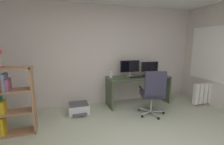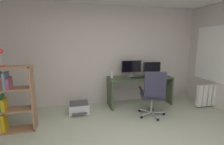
% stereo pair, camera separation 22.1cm
% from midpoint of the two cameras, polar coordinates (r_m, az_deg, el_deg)
% --- Properties ---
extents(wall_back, '(5.41, 0.10, 2.61)m').
position_cam_midpoint_polar(wall_back, '(4.40, -5.12, 5.94)').
color(wall_back, beige).
rests_on(wall_back, ground).
extents(window_pane, '(0.01, 1.35, 1.31)m').
position_cam_midpoint_polar(window_pane, '(4.86, 31.22, 5.58)').
color(window_pane, white).
extents(window_frame, '(0.02, 1.43, 1.39)m').
position_cam_midpoint_polar(window_frame, '(4.86, 31.17, 5.58)').
color(window_frame, white).
extents(desk, '(1.68, 0.61, 0.76)m').
position_cam_midpoint_polar(desk, '(4.41, 7.82, -3.85)').
color(desk, '#415036').
rests_on(desk, ground).
extents(monitor_main, '(0.54, 0.18, 0.43)m').
position_cam_midpoint_polar(monitor_main, '(4.35, 4.91, 2.00)').
color(monitor_main, '#B2B5B7').
rests_on(monitor_main, desk).
extents(monitor_secondary, '(0.49, 0.18, 0.37)m').
position_cam_midpoint_polar(monitor_secondary, '(4.63, 11.87, 1.84)').
color(monitor_secondary, '#B2B5B7').
rests_on(monitor_secondary, desk).
extents(keyboard, '(0.35, 0.15, 0.02)m').
position_cam_midpoint_polar(keyboard, '(4.24, 7.07, -1.64)').
color(keyboard, black).
rests_on(keyboard, desk).
extents(computer_mouse, '(0.09, 0.11, 0.03)m').
position_cam_midpoint_polar(computer_mouse, '(4.35, 9.86, -1.31)').
color(computer_mouse, black).
rests_on(computer_mouse, desk).
extents(desktop_speaker, '(0.07, 0.07, 0.17)m').
position_cam_midpoint_polar(desktop_speaker, '(4.16, -1.92, -0.75)').
color(desktop_speaker, silver).
rests_on(desktop_speaker, desk).
extents(office_chair, '(0.63, 0.62, 1.07)m').
position_cam_midpoint_polar(office_chair, '(3.71, 12.66, -6.48)').
color(office_chair, '#B7BABC').
rests_on(office_chair, ground).
extents(bookshelf, '(0.76, 0.28, 1.25)m').
position_cam_midpoint_polar(bookshelf, '(3.51, -35.12, -8.43)').
color(bookshelf, '#A0724E').
rests_on(bookshelf, ground).
extents(printer, '(0.47, 0.48, 0.24)m').
position_cam_midpoint_polar(printer, '(4.03, -13.25, -12.21)').
color(printer, silver).
rests_on(printer, ground).
extents(radiator, '(0.82, 0.10, 0.54)m').
position_cam_midpoint_polar(radiator, '(4.97, 29.33, -6.35)').
color(radiator, white).
rests_on(radiator, ground).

